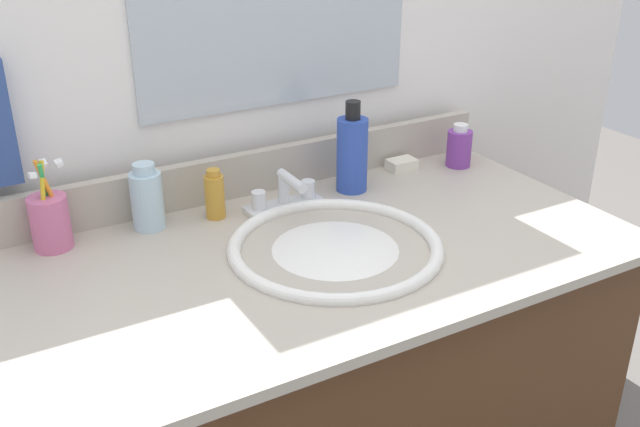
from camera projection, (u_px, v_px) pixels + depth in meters
The scene contains 12 objects.
vanity_cabinet at pixel (316, 426), 1.46m from camera, with size 1.11×0.56×0.76m, color #4C2D19.
countertop at pixel (315, 255), 1.29m from camera, with size 1.16×0.61×0.02m, color #B2A899.
backsplash at pixel (246, 173), 1.50m from camera, with size 1.16×0.02×0.09m, color #B2A899.
back_wall at pixel (238, 237), 1.62m from camera, with size 2.26×0.04×1.30m, color white.
sink_basin at pixel (335, 264), 1.30m from camera, with size 0.39×0.39×0.11m.
faucet at pixel (285, 196), 1.43m from camera, with size 0.16×0.10×0.08m.
bottle_oil_amber at pixel (215, 195), 1.39m from camera, with size 0.04×0.04×0.10m.
bottle_cream_purple at pixel (459, 147), 1.64m from camera, with size 0.06×0.06×0.10m.
bottle_gel_clear at pixel (147, 198), 1.34m from camera, with size 0.06×0.06×0.13m.
bottle_shampoo_blue at pixel (352, 153), 1.50m from camera, with size 0.06×0.06×0.19m.
cup_pink at pixel (50, 221), 1.27m from camera, with size 0.07×0.08×0.17m.
soap_bar at pixel (402, 164), 1.63m from camera, with size 0.06×0.04×0.02m, color white.
Camera 1 is at (-0.55, -0.99, 1.39)m, focal length 40.71 mm.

